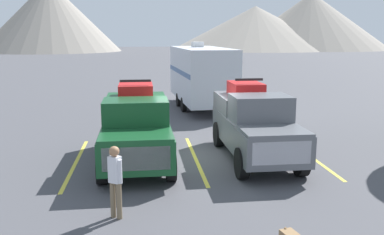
# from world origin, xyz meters

# --- Properties ---
(ground_plane) EXTENTS (240.00, 240.00, 0.00)m
(ground_plane) POSITION_xyz_m (0.00, 0.00, 0.00)
(ground_plane) COLOR #47474C
(pickup_truck_a) EXTENTS (2.22, 5.28, 2.59)m
(pickup_truck_a) POSITION_xyz_m (-1.93, -0.33, 1.18)
(pickup_truck_a) COLOR #144723
(pickup_truck_a) RESTS_ON ground
(pickup_truck_b) EXTENTS (2.08, 5.24, 2.59)m
(pickup_truck_b) POSITION_xyz_m (1.94, -0.37, 1.20)
(pickup_truck_b) COLOR #595B60
(pickup_truck_b) RESTS_ON ground
(lot_stripe_a) EXTENTS (0.12, 5.50, 0.01)m
(lot_stripe_a) POSITION_xyz_m (-3.90, -0.29, 0.00)
(lot_stripe_a) COLOR gold
(lot_stripe_a) RESTS_ON ground
(lot_stripe_b) EXTENTS (0.12, 5.50, 0.01)m
(lot_stripe_b) POSITION_xyz_m (0.00, -0.29, 0.00)
(lot_stripe_b) COLOR gold
(lot_stripe_b) RESTS_ON ground
(lot_stripe_c) EXTENTS (0.12, 5.50, 0.01)m
(lot_stripe_c) POSITION_xyz_m (3.90, -0.29, 0.00)
(lot_stripe_c) COLOR gold
(lot_stripe_c) RESTS_ON ground
(camper_trailer_a) EXTENTS (2.95, 8.27, 3.63)m
(camper_trailer_a) POSITION_xyz_m (1.53, 9.24, 1.92)
(camper_trailer_a) COLOR silver
(camper_trailer_a) RESTS_ON ground
(person_a) EXTENTS (0.32, 0.30, 1.68)m
(person_a) POSITION_xyz_m (-2.36, -4.64, 0.97)
(person_a) COLOR #726047
(person_a) RESTS_ON ground
(mountain_ridge) EXTENTS (132.23, 45.87, 17.95)m
(mountain_ridge) POSITION_xyz_m (-0.22, 92.94, 7.48)
(mountain_ridge) COLOR gray
(mountain_ridge) RESTS_ON ground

